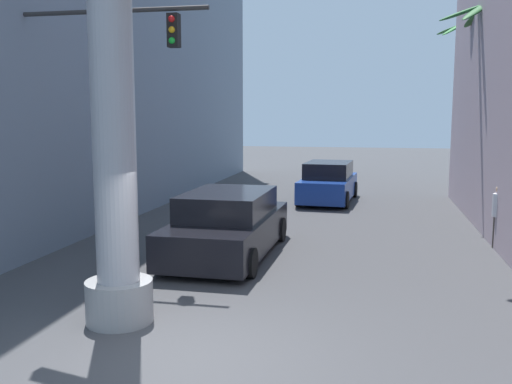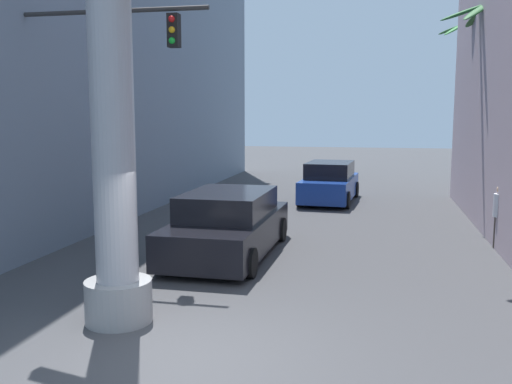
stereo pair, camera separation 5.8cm
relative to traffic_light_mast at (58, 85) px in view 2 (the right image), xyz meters
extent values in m
plane|color=#424244|center=(4.52, 5.37, -4.05)|extent=(84.78, 84.78, 0.00)
cube|color=slate|center=(-4.67, 7.91, 2.94)|extent=(7.86, 27.10, 13.98)
cylinder|color=#9E9EA3|center=(2.97, -3.41, 0.44)|extent=(0.69, 0.69, 8.98)
cylinder|color=gray|center=(2.97, -3.41, -3.70)|extent=(1.10, 1.10, 0.70)
cylinder|color=#333333|center=(0.95, 0.01, 1.55)|extent=(5.19, 0.10, 0.10)
cube|color=black|center=(2.77, 0.01, 1.10)|extent=(0.24, 0.24, 0.70)
sphere|color=red|center=(2.77, -0.12, 1.32)|extent=(0.14, 0.14, 0.14)
sphere|color=yellow|center=(2.77, -0.12, 1.10)|extent=(0.14, 0.14, 0.14)
sphere|color=green|center=(2.77, -0.12, 0.88)|extent=(0.14, 0.14, 0.14)
cylinder|color=black|center=(2.64, 3.12, -3.73)|extent=(0.23, 0.64, 0.64)
cylinder|color=black|center=(4.57, 3.09, -3.73)|extent=(0.23, 0.64, 0.64)
cylinder|color=black|center=(2.58, -0.45, -3.73)|extent=(0.23, 0.64, 0.64)
cylinder|color=black|center=(4.52, -0.48, -3.73)|extent=(0.23, 0.64, 0.64)
cube|color=black|center=(3.58, 1.32, -3.49)|extent=(2.11, 5.12, 0.80)
cube|color=black|center=(3.58, 1.32, -2.79)|extent=(1.92, 2.83, 0.60)
cylinder|color=black|center=(4.51, 11.92, -3.73)|extent=(0.26, 0.65, 0.64)
cylinder|color=black|center=(6.21, 11.81, -3.73)|extent=(0.26, 0.65, 0.64)
cylinder|color=black|center=(4.31, 8.90, -3.73)|extent=(0.26, 0.65, 0.64)
cylinder|color=black|center=(6.01, 8.79, -3.73)|extent=(0.26, 0.65, 0.64)
cube|color=navy|center=(5.26, 10.36, -3.49)|extent=(2.07, 4.43, 0.80)
cube|color=black|center=(5.26, 10.36, -2.79)|extent=(1.80, 2.48, 0.60)
cylinder|color=brown|center=(10.97, 15.99, -0.34)|extent=(0.44, 0.43, 7.43)
ellipsoid|color=#2A682D|center=(11.79, 16.06, 3.16)|extent=(1.49, 0.42, 0.78)
ellipsoid|color=#2D5E2D|center=(11.27, 16.76, 3.11)|extent=(0.83, 1.45, 0.92)
ellipsoid|color=#28602D|center=(10.33, 16.44, 3.25)|extent=(1.51, 1.13, 0.52)
ellipsoid|color=#24732D|center=(10.35, 15.57, 3.15)|extent=(1.41, 1.13, 0.81)
ellipsoid|color=#266B2D|center=(11.19, 15.26, 3.12)|extent=(0.69, 1.47, 0.90)
cylinder|color=brown|center=(10.51, 7.79, -0.69)|extent=(0.72, 0.55, 6.74)
ellipsoid|color=#2D672D|center=(10.85, 8.33, 2.46)|extent=(1.10, 1.51, 0.79)
ellipsoid|color=#305E2D|center=(10.15, 8.40, 2.52)|extent=(0.89, 1.62, 0.62)
ellipsoid|color=#22652D|center=(9.62, 7.50, 2.51)|extent=(1.63, 0.61, 0.65)
ellipsoid|color=#29612D|center=(9.91, 6.99, 2.45)|extent=(1.25, 1.41, 0.82)
cylinder|color=brown|center=(-1.76, 5.68, 0.29)|extent=(0.39, 0.37, 8.69)
cylinder|color=#3F3833|center=(-1.40, 9.18, -3.64)|extent=(0.14, 0.14, 0.82)
cylinder|color=#3F3833|center=(-1.22, 9.11, -3.64)|extent=(0.14, 0.14, 0.82)
cylinder|color=#2659A5|center=(-1.31, 9.15, -2.89)|extent=(0.44, 0.44, 0.68)
sphere|color=tan|center=(-1.31, 9.15, -2.44)|extent=(0.22, 0.22, 0.22)
cylinder|color=#3F3833|center=(10.16, 3.24, -3.64)|extent=(0.14, 0.14, 0.83)
cylinder|color=#3F3833|center=(10.08, 3.43, -3.64)|extent=(0.14, 0.14, 0.83)
cylinder|color=silver|center=(10.12, 3.34, -2.93)|extent=(0.45, 0.45, 0.58)
sphere|color=tan|center=(10.12, 3.34, -2.53)|extent=(0.22, 0.22, 0.22)
camera|label=1|loc=(7.02, -11.79, -0.65)|focal=40.00mm
camera|label=2|loc=(7.08, -11.78, -0.65)|focal=40.00mm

